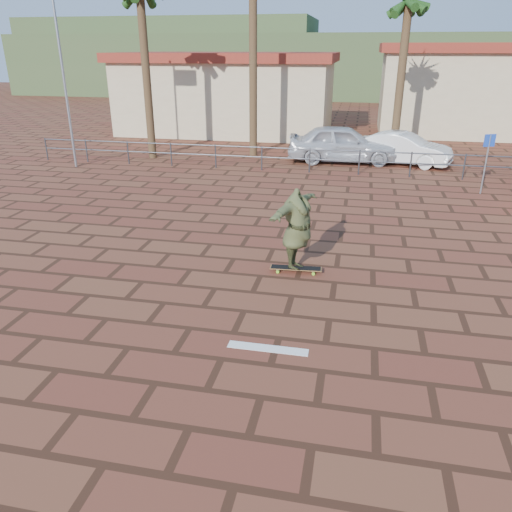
{
  "coord_description": "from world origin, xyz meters",
  "views": [
    {
      "loc": [
        1.98,
        -8.38,
        4.79
      ],
      "look_at": [
        0.05,
        0.92,
        0.8
      ],
      "focal_mm": 35.0,
      "sensor_mm": 36.0,
      "label": 1
    }
  ],
  "objects_px": {
    "longboard": "(296,268)",
    "car_white": "(403,149)",
    "car_silver": "(343,144)",
    "skateboarder": "(297,229)"
  },
  "relations": [
    {
      "from": "longboard",
      "to": "skateboarder",
      "type": "bearing_deg",
      "value": 71.94
    },
    {
      "from": "skateboarder",
      "to": "longboard",
      "type": "bearing_deg",
      "value": -178.01
    },
    {
      "from": "longboard",
      "to": "car_white",
      "type": "distance_m",
      "value": 12.78
    },
    {
      "from": "car_silver",
      "to": "car_white",
      "type": "bearing_deg",
      "value": -92.24
    },
    {
      "from": "longboard",
      "to": "car_silver",
      "type": "distance_m",
      "value": 12.32
    },
    {
      "from": "longboard",
      "to": "skateboarder",
      "type": "xyz_separation_m",
      "value": [
        0.0,
        0.0,
        0.96
      ]
    },
    {
      "from": "longboard",
      "to": "car_silver",
      "type": "relative_size",
      "value": 0.25
    },
    {
      "from": "car_silver",
      "to": "longboard",
      "type": "bearing_deg",
      "value": 173.25
    },
    {
      "from": "skateboarder",
      "to": "car_white",
      "type": "xyz_separation_m",
      "value": [
        3.06,
        12.39,
        -0.37
      ]
    },
    {
      "from": "skateboarder",
      "to": "car_silver",
      "type": "bearing_deg",
      "value": 13.89
    }
  ]
}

